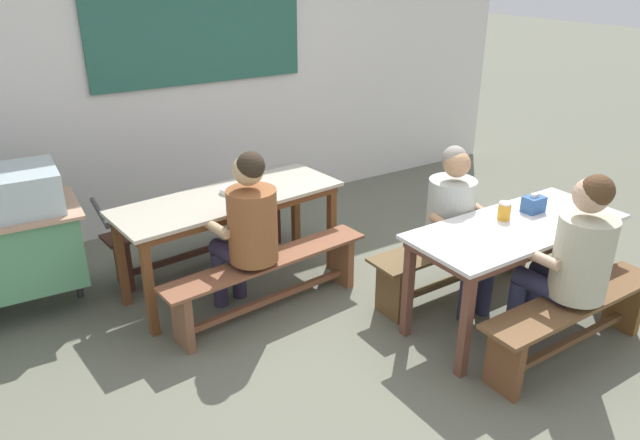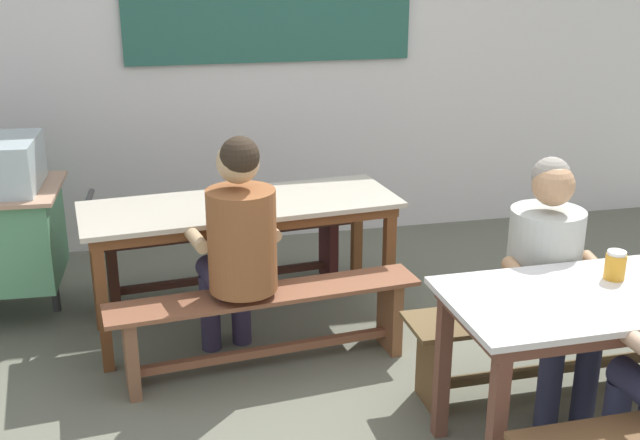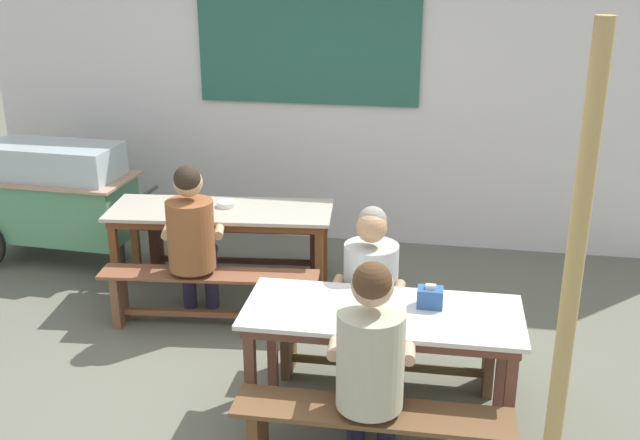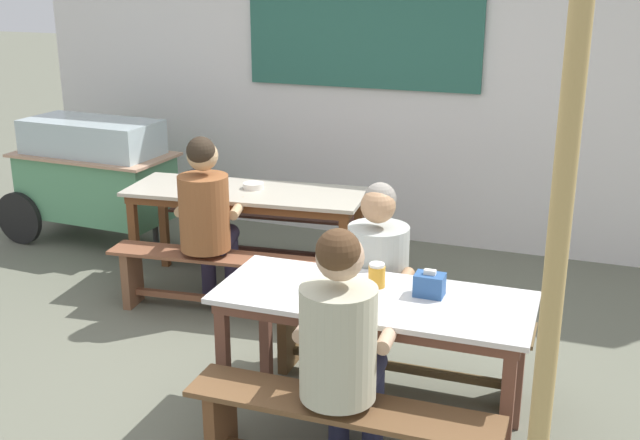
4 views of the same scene
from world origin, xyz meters
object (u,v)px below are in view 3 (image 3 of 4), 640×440
at_px(food_cart, 55,194).
at_px(person_left_back_turned, 192,234).
at_px(bench_near_front, 372,434).
at_px(wooden_support_post, 570,302).
at_px(bench_near_back, 387,340).
at_px(soup_bowl, 227,204).
at_px(dining_table_far, 221,218).
at_px(bench_far_back, 235,242).
at_px(person_right_near_table, 369,289).
at_px(tissue_box, 430,297).
at_px(person_near_front, 371,355).
at_px(condiment_jar, 382,292).
at_px(bench_far_front, 210,292).
at_px(dining_table_near, 382,323).

height_order(food_cart, person_left_back_turned, person_left_back_turned).
xyz_separation_m(bench_near_front, wooden_support_post, (0.89, -0.18, 0.95)).
xyz_separation_m(bench_near_back, person_left_back_turned, (-1.52, 0.56, 0.44)).
height_order(food_cart, soup_bowl, food_cart).
distance_m(bench_near_front, soup_bowl, 2.61).
distance_m(dining_table_far, bench_near_front, 2.56).
bearing_deg(bench_far_back, person_right_near_table, -49.41).
xyz_separation_m(food_cart, tissue_box, (3.45, -1.95, 0.20)).
bearing_deg(person_right_near_table, person_left_back_turned, 156.01).
height_order(person_near_front, condiment_jar, person_near_front).
height_order(bench_far_back, person_near_front, person_near_front).
xyz_separation_m(bench_far_back, person_near_front, (1.50, -2.52, 0.45)).
bearing_deg(person_near_front, tissue_box, 63.37).
xyz_separation_m(bench_far_back, condiment_jar, (1.49, -1.95, 0.55)).
xyz_separation_m(bench_far_back, bench_far_front, (0.11, -1.03, 0.01)).
xyz_separation_m(soup_bowl, wooden_support_post, (2.32, -2.30, 0.45)).
bearing_deg(dining_table_far, tissue_box, -40.06).
bearing_deg(bench_far_front, person_left_back_turned, 161.00).
relative_size(dining_table_near, bench_far_front, 0.97).
bearing_deg(dining_table_near, condiment_jar, 98.12).
distance_m(dining_table_far, person_left_back_turned, 0.48).
bearing_deg(bench_far_back, bench_far_front, -84.02).
height_order(person_near_front, person_left_back_turned, person_near_front).
xyz_separation_m(dining_table_far, bench_far_front, (0.05, -0.52, -0.40)).
xyz_separation_m(food_cart, person_right_near_table, (3.05, -1.60, 0.06)).
bearing_deg(dining_table_far, bench_near_back, -35.36).
bearing_deg(bench_far_back, dining_table_near, -53.77).
bearing_deg(bench_far_front, dining_table_far, 95.98).
relative_size(person_right_near_table, condiment_jar, 9.55).
relative_size(person_left_back_turned, tissue_box, 8.63).
xyz_separation_m(dining_table_near, food_cart, (-3.18, 2.05, -0.06)).
height_order(dining_table_far, food_cart, food_cart).
height_order(dining_table_far, bench_near_front, dining_table_far).
bearing_deg(dining_table_far, wooden_support_post, -43.57).
height_order(dining_table_far, bench_near_back, dining_table_far).
bearing_deg(bench_near_back, dining_table_near, -88.97).
bearing_deg(person_left_back_turned, person_near_front, -45.24).
relative_size(bench_near_front, wooden_support_post, 0.60).
xyz_separation_m(bench_far_back, bench_near_front, (1.52, -2.58, 0.01)).
relative_size(person_right_near_table, person_near_front, 0.94).
bearing_deg(wooden_support_post, person_right_near_table, 131.95).
bearing_deg(bench_near_front, bench_near_back, 91.03).
bearing_deg(person_right_near_table, food_cart, 152.34).
height_order(bench_far_back, food_cart, food_cart).
bearing_deg(bench_near_back, tissue_box, -56.83).
bearing_deg(wooden_support_post, condiment_jar, 138.50).
bearing_deg(soup_bowl, dining_table_far, -120.77).
xyz_separation_m(food_cart, person_left_back_turned, (1.65, -0.98, 0.10)).
relative_size(condiment_jar, wooden_support_post, 0.05).
height_order(tissue_box, wooden_support_post, wooden_support_post).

